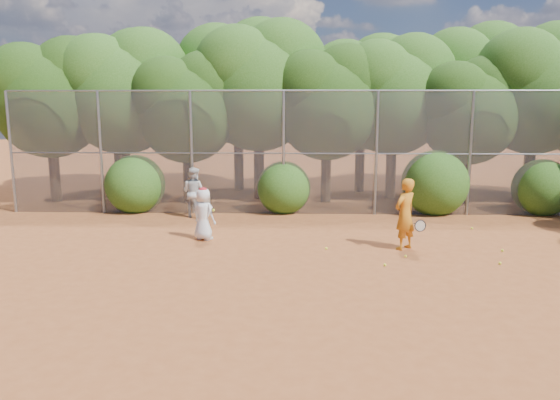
{
  "coord_description": "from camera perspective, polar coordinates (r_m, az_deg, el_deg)",
  "views": [
    {
      "loc": [
        -0.54,
        -11.67,
        3.69
      ],
      "look_at": [
        -1.0,
        2.5,
        1.1
      ],
      "focal_mm": 35.0,
      "sensor_mm": 36.0,
      "label": 1
    }
  ],
  "objects": [
    {
      "name": "ball_0",
      "position": [
        13.41,
        12.98,
        -5.74
      ],
      "size": [
        0.07,
        0.07,
        0.07
      ],
      "primitive_type": "sphere",
      "color": "yellow",
      "rests_on": "ground"
    },
    {
      "name": "player_yellow",
      "position": [
        13.96,
        12.93,
        -1.45
      ],
      "size": [
        0.89,
        0.76,
        1.8
      ],
      "rotation": [
        0.0,
        0.0,
        3.87
      ],
      "color": "orange",
      "rests_on": "ground"
    },
    {
      "name": "tree_3",
      "position": [
        20.57,
        -2.09,
        12.32
      ],
      "size": [
        4.89,
        4.26,
        6.7
      ],
      "color": "black",
      "rests_on": "ground"
    },
    {
      "name": "ball_3",
      "position": [
        13.49,
        22.0,
        -6.15
      ],
      "size": [
        0.07,
        0.07,
        0.07
      ],
      "primitive_type": "sphere",
      "color": "yellow",
      "rests_on": "ground"
    },
    {
      "name": "player_white",
      "position": [
        17.62,
        -9.0,
        0.8
      ],
      "size": [
        0.97,
        0.9,
        1.61
      ],
      "rotation": [
        0.0,
        0.0,
        2.68
      ],
      "color": "silver",
      "rests_on": "ground"
    },
    {
      "name": "ground",
      "position": [
        12.25,
        4.34,
        -7.21
      ],
      "size": [
        80.0,
        80.0,
        0.0
      ],
      "primitive_type": "plane",
      "color": "brown",
      "rests_on": "ground"
    },
    {
      "name": "tree_7",
      "position": [
        22.06,
        25.28,
        10.92
      ],
      "size": [
        4.77,
        4.14,
        6.53
      ],
      "color": "black",
      "rests_on": "ground"
    },
    {
      "name": "ball_4",
      "position": [
        13.78,
        4.86,
        -5.07
      ],
      "size": [
        0.07,
        0.07,
        0.07
      ],
      "primitive_type": "sphere",
      "color": "yellow",
      "rests_on": "ground"
    },
    {
      "name": "bush_1",
      "position": [
        18.19,
        0.38,
        1.53
      ],
      "size": [
        1.8,
        1.8,
        1.8
      ],
      "primitive_type": "sphere",
      "color": "#264F13",
      "rests_on": "ground"
    },
    {
      "name": "tree_1",
      "position": [
        21.2,
        -16.03,
        11.25
      ],
      "size": [
        4.64,
        4.03,
        6.35
      ],
      "color": "black",
      "rests_on": "ground"
    },
    {
      "name": "tree_6",
      "position": [
        20.62,
        19.28,
        9.17
      ],
      "size": [
        3.86,
        3.36,
        5.29
      ],
      "color": "black",
      "rests_on": "ground"
    },
    {
      "name": "fence_back",
      "position": [
        17.75,
        3.22,
        5.05
      ],
      "size": [
        20.05,
        0.09,
        4.03
      ],
      "color": "gray",
      "rests_on": "ground"
    },
    {
      "name": "tree_2",
      "position": [
        19.89,
        -9.62,
        9.91
      ],
      "size": [
        3.99,
        3.47,
        5.47
      ],
      "color": "black",
      "rests_on": "ground"
    },
    {
      "name": "ball_1",
      "position": [
        14.63,
        22.22,
        -4.91
      ],
      "size": [
        0.07,
        0.07,
        0.07
      ],
      "primitive_type": "sphere",
      "color": "yellow",
      "rests_on": "ground"
    },
    {
      "name": "ball_2",
      "position": [
        12.62,
        10.9,
        -6.68
      ],
      "size": [
        0.07,
        0.07,
        0.07
      ],
      "primitive_type": "sphere",
      "color": "yellow",
      "rests_on": "ground"
    },
    {
      "name": "tree_9",
      "position": [
        23.7,
        -16.68,
        11.5
      ],
      "size": [
        4.83,
        4.2,
        6.62
      ],
      "color": "black",
      "rests_on": "ground"
    },
    {
      "name": "tree_12",
      "position": [
        24.0,
        19.49,
        11.74
      ],
      "size": [
        5.02,
        4.37,
        6.88
      ],
      "color": "black",
      "rests_on": "ground"
    },
    {
      "name": "bush_0",
      "position": [
        18.97,
        -14.9,
        1.85
      ],
      "size": [
        2.0,
        2.0,
        2.0
      ],
      "primitive_type": "sphere",
      "color": "#264F13",
      "rests_on": "ground"
    },
    {
      "name": "tree_11",
      "position": [
        22.46,
        8.67,
        11.45
      ],
      "size": [
        4.64,
        4.03,
        6.35
      ],
      "color": "black",
      "rests_on": "ground"
    },
    {
      "name": "tree_0",
      "position": [
        21.62,
        -22.84,
        10.2
      ],
      "size": [
        4.38,
        3.81,
        6.0
      ],
      "color": "black",
      "rests_on": "ground"
    },
    {
      "name": "player_teen",
      "position": [
        14.72,
        -8.0,
        -1.43
      ],
      "size": [
        0.82,
        0.74,
        1.43
      ],
      "rotation": [
        0.0,
        0.0,
        2.59
      ],
      "color": "silver",
      "rests_on": "ground"
    },
    {
      "name": "bush_2",
      "position": [
        18.71,
        15.89,
        2.0
      ],
      "size": [
        2.2,
        2.2,
        2.2
      ],
      "primitive_type": "sphere",
      "color": "#264F13",
      "rests_on": "ground"
    },
    {
      "name": "tree_10",
      "position": [
        22.86,
        -4.27,
        12.68
      ],
      "size": [
        5.15,
        4.48,
        7.06
      ],
      "color": "black",
      "rests_on": "ground"
    },
    {
      "name": "ball_5",
      "position": [
        16.82,
        19.42,
        -2.8
      ],
      "size": [
        0.07,
        0.07,
        0.07
      ],
      "primitive_type": "sphere",
      "color": "yellow",
      "rests_on": "ground"
    },
    {
      "name": "tree_4",
      "position": [
        19.93,
        5.08,
        10.51
      ],
      "size": [
        4.19,
        3.64,
        5.73
      ],
      "color": "black",
      "rests_on": "ground"
    },
    {
      "name": "bush_3",
      "position": [
        19.88,
        25.7,
        1.4
      ],
      "size": [
        1.9,
        1.9,
        1.9
      ],
      "primitive_type": "sphere",
      "color": "#264F13",
      "rests_on": "ground"
    },
    {
      "name": "tree_5",
      "position": [
        21.02,
        11.94,
        11.12
      ],
      "size": [
        4.51,
        3.92,
        6.17
      ],
      "color": "black",
      "rests_on": "ground"
    }
  ]
}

